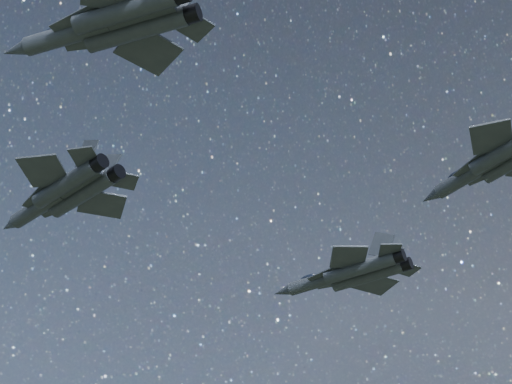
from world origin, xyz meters
The scene contains 4 objects.
jet_lead centered at (-19.87, -5.25, 150.19)m, with size 17.92×12.30×4.50m.
jet_left centered at (-2.42, 23.42, 151.18)m, with size 17.68×12.54×4.49m.
jet_right centered at (-3.31, -19.51, 150.78)m, with size 17.28×11.98×4.34m.
jet_slot centered at (18.49, 6.33, 147.65)m, with size 15.10×10.01×3.85m.
Camera 1 is at (25.06, -49.00, 105.44)m, focal length 55.00 mm.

